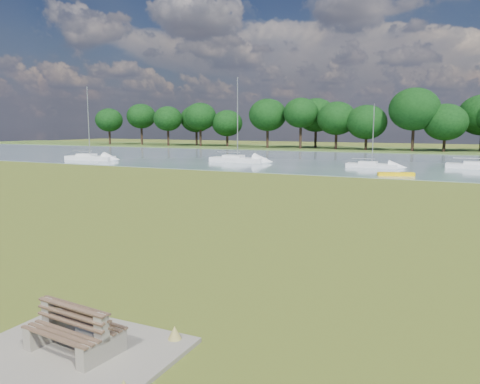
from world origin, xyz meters
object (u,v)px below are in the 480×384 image
at_px(sailboat_6, 237,158).
at_px(sailboat_5, 371,164).
at_px(kayak, 396,174).
at_px(sailboat_2, 89,156).
at_px(bench_pair, 75,330).

bearing_deg(sailboat_6, sailboat_5, -1.73).
distance_m(kayak, sailboat_5, 8.63).
distance_m(sailboat_2, sailboat_5, 36.82).
bearing_deg(bench_pair, kayak, 93.28).
xyz_separation_m(bench_pair, sailboat_6, (-19.04, 47.23, 0.07)).
distance_m(kayak, sailboat_2, 40.21).
xyz_separation_m(bench_pair, kayak, (1.60, 38.62, -0.31)).
xyz_separation_m(bench_pair, sailboat_2, (-38.51, 41.60, 0.06)).
bearing_deg(sailboat_6, sailboat_2, -162.96).
distance_m(bench_pair, sailboat_2, 56.69).
distance_m(bench_pair, kayak, 38.65).
height_order(sailboat_5, sailboat_6, sailboat_6).
bearing_deg(sailboat_5, bench_pair, -86.46).
xyz_separation_m(kayak, sailboat_6, (-20.64, 8.62, 0.38)).
height_order(bench_pair, sailboat_6, sailboat_6).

